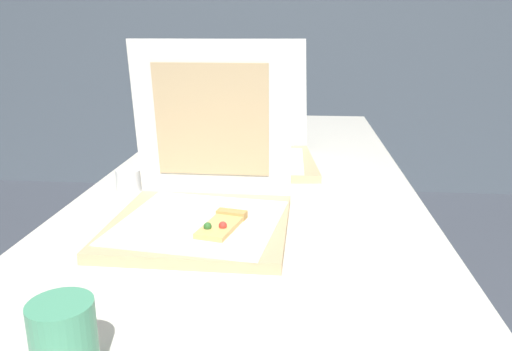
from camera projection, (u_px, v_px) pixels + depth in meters
wall_back at (286, 6)px, 3.45m from camera, size 10.00×0.10×2.60m
table at (254, 197)px, 1.40m from camera, size 0.85×2.14×0.75m
pizza_box_front at (203, 200)px, 1.06m from camera, size 0.37×0.37×0.38m
pizza_box_middle at (253, 145)px, 1.56m from camera, size 0.41×0.51×0.37m
cup_white_far at (199, 140)px, 1.75m from camera, size 0.06×0.06×0.06m
cup_white_near_center at (129, 180)px, 1.29m from camera, size 0.06×0.06×0.06m
cup_printed_front at (64, 342)px, 0.59m from camera, size 0.08×0.08×0.10m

